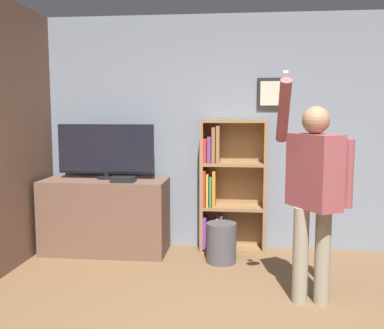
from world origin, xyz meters
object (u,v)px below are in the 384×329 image
(game_console, at_px, (123,179))
(waste_bin, at_px, (221,243))
(television, at_px, (106,150))
(bookshelf, at_px, (226,189))
(person, at_px, (314,185))

(game_console, height_order, waste_bin, game_console)
(television, distance_m, bookshelf, 1.43)
(waste_bin, bearing_deg, bookshelf, 86.30)
(television, bearing_deg, waste_bin, -12.47)
(television, relative_size, person, 0.58)
(bookshelf, xyz_separation_m, person, (0.76, -1.37, 0.28))
(game_console, bearing_deg, bookshelf, 17.67)
(television, distance_m, waste_bin, 1.66)
(person, distance_m, waste_bin, 1.46)
(game_console, distance_m, waste_bin, 1.26)
(game_console, height_order, bookshelf, bookshelf)
(person, bearing_deg, bookshelf, 179.08)
(game_console, distance_m, bookshelf, 1.17)
(television, bearing_deg, game_console, -40.24)
(bookshelf, distance_m, waste_bin, 0.67)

